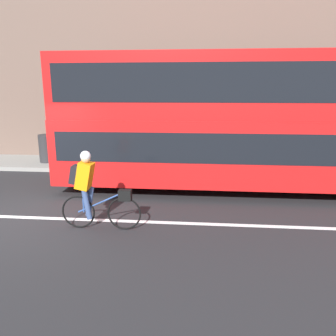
% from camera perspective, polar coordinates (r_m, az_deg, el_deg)
% --- Properties ---
extents(ground_plane, '(80.00, 80.00, 0.00)m').
position_cam_1_polar(ground_plane, '(8.27, -24.93, -7.79)').
color(ground_plane, '#232326').
extents(road_center_line, '(50.00, 0.14, 0.01)m').
position_cam_1_polar(road_center_line, '(8.27, -24.90, -7.74)').
color(road_center_line, silver).
rests_on(road_center_line, ground_plane).
extents(sidewalk_curb, '(60.00, 2.22, 0.15)m').
position_cam_1_polar(sidewalk_curb, '(12.83, -13.37, 0.72)').
color(sidewalk_curb, gray).
rests_on(sidewalk_curb, ground_plane).
extents(building_facade, '(60.00, 0.30, 6.35)m').
position_cam_1_polar(building_facade, '(13.73, -12.38, 14.64)').
color(building_facade, brown).
rests_on(building_facade, ground_plane).
extents(bus, '(11.03, 2.46, 3.74)m').
position_cam_1_polar(bus, '(9.42, 15.44, 8.52)').
color(bus, black).
rests_on(bus, ground_plane).
extents(cyclist_on_bike, '(1.67, 0.32, 1.64)m').
position_cam_1_polar(cyclist_on_bike, '(6.83, -13.18, -3.37)').
color(cyclist_on_bike, black).
rests_on(cyclist_on_bike, ground_plane).
extents(trash_bin, '(0.59, 0.59, 1.04)m').
position_cam_1_polar(trash_bin, '(13.22, -20.31, 3.24)').
color(trash_bin, '#262628').
rests_on(trash_bin, sidewalk_curb).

